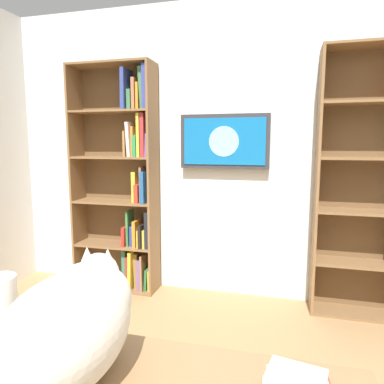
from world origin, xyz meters
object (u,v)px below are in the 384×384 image
(paper_towel_roll, at_px, (0,314))
(bookshelf_right, at_px, (126,183))
(bookshelf_left, at_px, (382,184))
(cat, at_px, (73,321))
(wall_mounted_tv, at_px, (224,141))

(paper_towel_roll, bearing_deg, bookshelf_right, -74.64)
(bookshelf_left, bearing_deg, cat, 59.85)
(bookshelf_right, bearing_deg, bookshelf_left, -179.91)
(bookshelf_left, bearing_deg, wall_mounted_tv, -3.61)
(bookshelf_right, height_order, cat, bookshelf_right)
(bookshelf_right, xyz_separation_m, paper_towel_roll, (-0.61, 2.21, -0.17))
(bookshelf_right, xyz_separation_m, cat, (-0.92, 2.26, -0.13))
(cat, distance_m, paper_towel_roll, 0.32)
(bookshelf_right, bearing_deg, wall_mounted_tv, -174.85)
(bookshelf_left, relative_size, cat, 3.41)
(bookshelf_left, bearing_deg, paper_towel_roll, 53.70)
(bookshelf_left, distance_m, wall_mounted_tv, 1.34)
(bookshelf_right, xyz_separation_m, wall_mounted_tv, (-0.94, -0.08, 0.40))
(wall_mounted_tv, xyz_separation_m, cat, (0.03, 2.35, -0.52))
(bookshelf_left, xyz_separation_m, cat, (1.32, 2.27, -0.18))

